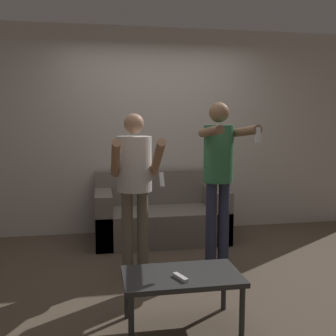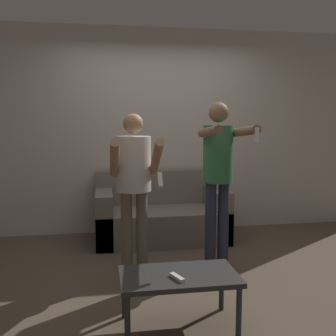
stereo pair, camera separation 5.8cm
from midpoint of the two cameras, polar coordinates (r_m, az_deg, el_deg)
name	(u,v)px [view 1 (the left image)]	position (r m, az deg, el deg)	size (l,w,h in m)	color
ground_plane	(179,272)	(4.03, 1.14, -14.87)	(14.00, 14.00, 0.00)	brown
wall_back	(156,131)	(5.29, -2.14, 5.35)	(6.40, 0.06, 2.70)	beige
couch	(160,217)	(5.00, -1.46, -7.08)	(1.61, 0.83, 0.84)	slate
person_standing_left	(135,175)	(3.76, -5.30, -1.08)	(0.45, 0.70, 1.56)	#6B6051
person_standing_right	(219,167)	(3.91, 7.00, 0.21)	(0.42, 0.74, 1.67)	#282D47
coffee_table	(182,280)	(2.94, 1.43, -15.93)	(0.85, 0.49, 0.40)	#2D2D2D
remote_on_table	(180,277)	(2.83, 1.21, -15.59)	(0.09, 0.15, 0.02)	white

